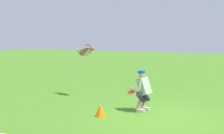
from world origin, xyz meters
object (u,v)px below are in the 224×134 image
Objects in this scene: person at (143,90)px; frisbee_flying at (88,45)px; training_cone at (100,111)px; frisbee_held at (131,92)px; dog at (86,52)px.

frisbee_flying is at bearing -4.96° from person.
person is at bearing -133.83° from training_cone.
frisbee_held is 0.64× the size of training_cone.
dog is at bearing -5.03° from person.
training_cone is (0.63, 0.91, -0.43)m from frisbee_held.
frisbee_flying reaches higher than dog.
person reaches higher than frisbee_held.
dog is 4.32× the size of frisbee_flying.
person is 1.53m from training_cone.
frisbee_flying is 1.02× the size of frisbee_held.
frisbee_flying is at bearing -54.41° from training_cone.
frisbee_held is at bearing 38.35° from person.
person is 3.65× the size of training_cone.
dog is 0.31m from frisbee_flying.
person reaches higher than training_cone.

